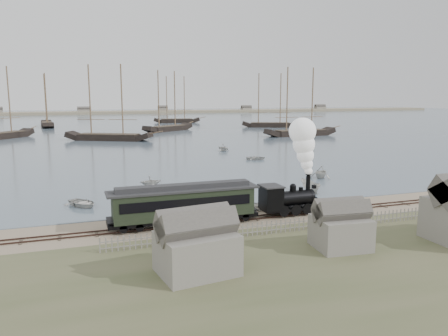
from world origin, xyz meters
name	(u,v)px	position (x,y,z in m)	size (l,w,h in m)	color
ground	(256,212)	(0.00, 0.00, 0.00)	(600.00, 600.00, 0.00)	tan
harbor_water	(112,121)	(0.00, 170.00, 0.03)	(600.00, 336.00, 0.06)	#4A5B6A
rail_track	(264,217)	(0.00, -2.00, 0.04)	(120.00, 1.80, 0.16)	#36231D
picket_fence_west	(218,240)	(-6.50, -7.00, 0.00)	(19.00, 0.10, 1.20)	gray
picket_fence_east	(406,220)	(12.50, -7.50, 0.00)	(15.00, 0.10, 1.20)	gray
shed_left	(197,273)	(-10.00, -13.00, 0.00)	(5.00, 4.00, 4.10)	gray
shed_mid	(340,248)	(2.00, -12.00, 0.00)	(4.00, 3.50, 3.60)	gray
far_spit	(101,114)	(0.00, 250.00, 0.00)	(500.00, 20.00, 1.80)	gray
locomotive	(302,172)	(4.04, -2.00, 4.33)	(7.52, 2.81, 9.38)	black
passenger_coach	(184,203)	(-8.12, -2.00, 2.14)	(13.95, 2.69, 3.39)	black
beached_dinghy	(265,206)	(1.29, 0.71, 0.42)	(4.01, 2.86, 0.83)	beige
rowboat_0	(82,203)	(-16.90, 8.12, 0.47)	(3.95, 2.82, 0.82)	beige
rowboat_1	(151,181)	(-8.15, 16.14, 0.78)	(2.74, 2.36, 1.44)	beige
rowboat_2	(310,186)	(9.95, 6.35, 0.78)	(3.73, 1.40, 1.44)	beige
rowboat_3	(256,158)	(14.43, 33.75, 0.43)	(3.61, 2.57, 0.75)	beige
rowboat_4	(321,172)	(16.13, 13.96, 0.97)	(3.44, 2.97, 1.81)	beige
rowboat_5	(310,148)	(30.71, 42.02, 0.66)	(3.13, 1.18, 1.21)	beige
rowboat_7	(223,147)	(12.89, 47.87, 0.85)	(3.01, 2.59, 1.58)	beige
schooner_2	(107,102)	(-8.47, 79.15, 10.06)	(23.09, 5.33, 20.00)	black
schooner_3	(168,101)	(12.80, 104.14, 10.06)	(20.60, 4.75, 20.00)	black
schooner_4	(301,102)	(46.02, 74.09, 10.06)	(22.34, 5.16, 20.00)	black
schooner_5	(271,100)	(52.42, 108.55, 10.06)	(20.99, 4.84, 20.00)	black
schooner_7	(46,100)	(-26.44, 137.62, 10.06)	(19.59, 4.52, 20.00)	black
schooner_8	(176,99)	(25.47, 146.19, 10.06)	(19.70, 4.55, 20.00)	black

